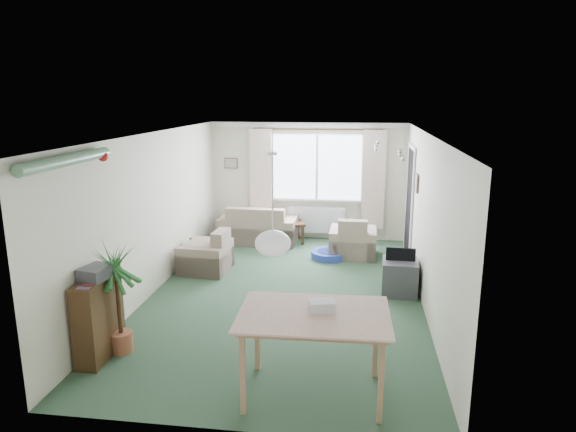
# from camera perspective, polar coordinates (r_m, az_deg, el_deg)

# --- Properties ---
(ground) EXTENTS (6.50, 6.50, 0.00)m
(ground) POSITION_cam_1_polar(r_m,az_deg,el_deg) (7.81, -0.30, -8.74)
(ground) COLOR #29452F
(window) EXTENTS (1.80, 0.03, 1.30)m
(window) POSITION_cam_1_polar(r_m,az_deg,el_deg) (10.53, 3.24, 5.44)
(window) COLOR white
(curtain_rod) EXTENTS (2.60, 0.03, 0.03)m
(curtain_rod) POSITION_cam_1_polar(r_m,az_deg,el_deg) (10.38, 3.26, 9.60)
(curtain_rod) COLOR black
(curtain_left) EXTENTS (0.45, 0.08, 2.00)m
(curtain_left) POSITION_cam_1_polar(r_m,az_deg,el_deg) (10.62, -3.03, 4.26)
(curtain_left) COLOR beige
(curtain_right) EXTENTS (0.45, 0.08, 2.00)m
(curtain_right) POSITION_cam_1_polar(r_m,az_deg,el_deg) (10.44, 9.50, 3.94)
(curtain_right) COLOR beige
(radiator) EXTENTS (1.20, 0.10, 0.55)m
(radiator) POSITION_cam_1_polar(r_m,az_deg,el_deg) (10.70, 3.15, -0.43)
(radiator) COLOR white
(doorway) EXTENTS (0.03, 0.95, 2.00)m
(doorway) POSITION_cam_1_polar(r_m,az_deg,el_deg) (9.62, 13.37, 1.33)
(doorway) COLOR black
(pendant_lamp) EXTENTS (0.36, 0.36, 0.36)m
(pendant_lamp) POSITION_cam_1_polar(r_m,az_deg,el_deg) (5.15, -1.70, -3.06)
(pendant_lamp) COLOR white
(tinsel_garland) EXTENTS (1.60, 1.60, 0.12)m
(tinsel_garland) POSITION_cam_1_polar(r_m,az_deg,el_deg) (5.73, -23.29, 5.71)
(tinsel_garland) COLOR #196626
(bauble_cluster_a) EXTENTS (0.20, 0.20, 0.20)m
(bauble_cluster_a) POSITION_cam_1_polar(r_m,az_deg,el_deg) (8.11, 9.82, 8.06)
(bauble_cluster_a) COLOR silver
(bauble_cluster_b) EXTENTS (0.20, 0.20, 0.20)m
(bauble_cluster_b) POSITION_cam_1_polar(r_m,az_deg,el_deg) (6.93, 12.63, 7.09)
(bauble_cluster_b) COLOR silver
(wall_picture_back) EXTENTS (0.28, 0.03, 0.22)m
(wall_picture_back) POSITION_cam_1_polar(r_m,az_deg,el_deg) (10.82, -6.35, 5.86)
(wall_picture_back) COLOR brown
(wall_picture_right) EXTENTS (0.03, 0.24, 0.30)m
(wall_picture_right) POSITION_cam_1_polar(r_m,az_deg,el_deg) (8.54, 14.15, 3.57)
(wall_picture_right) COLOR brown
(sofa) EXTENTS (1.56, 0.86, 0.77)m
(sofa) POSITION_cam_1_polar(r_m,az_deg,el_deg) (10.43, -3.29, -0.88)
(sofa) COLOR beige
(sofa) RESTS_ON ground
(armchair_corner) EXTENTS (0.86, 0.82, 0.76)m
(armchair_corner) POSITION_cam_1_polar(r_m,az_deg,el_deg) (9.60, 7.23, -2.26)
(armchair_corner) COLOR beige
(armchair_corner) RESTS_ON ground
(armchair_left) EXTENTS (0.82, 0.86, 0.72)m
(armchair_left) POSITION_cam_1_polar(r_m,az_deg,el_deg) (8.83, -9.18, -3.80)
(armchair_left) COLOR beige
(armchair_left) RESTS_ON ground
(coffee_table) EXTENTS (1.08, 0.81, 0.43)m
(coffee_table) POSITION_cam_1_polar(r_m,az_deg,el_deg) (10.40, -0.94, -1.86)
(coffee_table) COLOR black
(coffee_table) RESTS_ON ground
(photo_frame) EXTENTS (0.12, 0.04, 0.16)m
(photo_frame) POSITION_cam_1_polar(r_m,az_deg,el_deg) (10.38, -0.54, -0.21)
(photo_frame) COLOR brown
(photo_frame) RESTS_ON coffee_table
(bookshelf) EXTENTS (0.27, 0.78, 0.94)m
(bookshelf) POSITION_cam_1_polar(r_m,az_deg,el_deg) (6.30, -20.31, -10.54)
(bookshelf) COLOR black
(bookshelf) RESTS_ON ground
(hifi_box) EXTENTS (0.34, 0.40, 0.14)m
(hifi_box) POSITION_cam_1_polar(r_m,az_deg,el_deg) (6.09, -20.54, -5.91)
(hifi_box) COLOR #3E3D43
(hifi_box) RESTS_ON bookshelf
(houseplant) EXTENTS (0.73, 0.73, 1.30)m
(houseplant) POSITION_cam_1_polar(r_m,az_deg,el_deg) (6.26, -18.33, -8.80)
(houseplant) COLOR #285D20
(houseplant) RESTS_ON ground
(dining_table) EXTENTS (1.39, 0.94, 0.85)m
(dining_table) POSITION_cam_1_polar(r_m,az_deg,el_deg) (5.25, 2.85, -15.17)
(dining_table) COLOR tan
(dining_table) RESTS_ON ground
(gift_box) EXTENTS (0.29, 0.23, 0.12)m
(gift_box) POSITION_cam_1_polar(r_m,az_deg,el_deg) (5.10, 3.76, -10.01)
(gift_box) COLOR silver
(gift_box) RESTS_ON dining_table
(tv_cube) EXTENTS (0.54, 0.59, 0.52)m
(tv_cube) POSITION_cam_1_polar(r_m,az_deg,el_deg) (7.97, 12.29, -6.62)
(tv_cube) COLOR #404046
(tv_cube) RESTS_ON ground
(pet_bed) EXTENTS (0.83, 0.83, 0.13)m
(pet_bed) POSITION_cam_1_polar(r_m,az_deg,el_deg) (9.51, 4.55, -4.30)
(pet_bed) COLOR navy
(pet_bed) RESTS_ON ground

